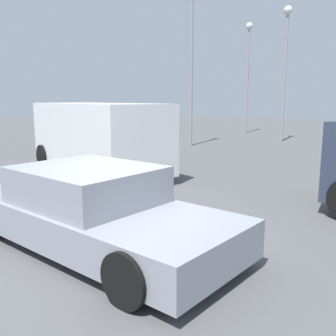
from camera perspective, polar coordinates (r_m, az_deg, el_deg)
The scene contains 7 objects.
ground_plane at distance 5.89m, azimuth -7.87°, elevation -11.61°, with size 80.00×80.00×0.00m, color #515154.
sedan_foreground at distance 5.80m, azimuth -11.56°, elevation -6.21°, with size 4.84×2.31×1.21m.
dog at distance 8.90m, azimuth -18.79°, elevation -2.72°, with size 0.28×0.67×0.41m.
van_white at distance 11.23m, azimuth -10.59°, elevation 4.77°, with size 5.49×3.47×2.08m.
light_post_near at distance 18.20m, azimuth 3.61°, elevation 18.54°, with size 0.44×0.44×7.16m.
light_post_mid at distance 25.56m, azimuth 12.08°, elevation 15.74°, with size 0.44×0.44×6.97m.
light_post_far at distance 20.82m, azimuth 17.45°, elevation 16.48°, with size 0.44×0.44×6.79m.
Camera 1 is at (3.72, -4.01, 2.20)m, focal length 40.12 mm.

